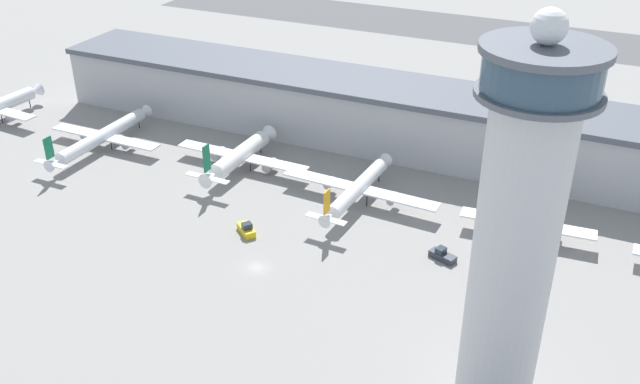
{
  "coord_description": "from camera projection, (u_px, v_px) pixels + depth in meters",
  "views": [
    {
      "loc": [
        65.0,
        -109.46,
        88.81
      ],
      "look_at": [
        3.79,
        24.87,
        7.0
      ],
      "focal_mm": 40.0,
      "sensor_mm": 36.0,
      "label": 1
    }
  ],
  "objects": [
    {
      "name": "ground_plane",
      "position": [
        256.0,
        268.0,
        153.74
      ],
      "size": [
        1000.0,
        1000.0,
        0.0
      ],
      "primitive_type": "plane",
      "color": "gray"
    },
    {
      "name": "terminal_building",
      "position": [
        373.0,
        113.0,
        204.85
      ],
      "size": [
        200.85,
        25.0,
        18.8
      ],
      "color": "#B2B2B7",
      "rests_on": "ground"
    },
    {
      "name": "airplane_gate_charlie",
      "position": [
        240.0,
        155.0,
        192.62
      ],
      "size": [
        39.28,
        33.21,
        13.64
      ],
      "color": "white",
      "rests_on": "ground"
    },
    {
      "name": "service_truck_baggage",
      "position": [
        442.0,
        255.0,
        156.16
      ],
      "size": [
        6.53,
        4.36,
        2.69
      ],
      "color": "black",
      "rests_on": "ground"
    },
    {
      "name": "service_truck_catering",
      "position": [
        246.0,
        230.0,
        165.26
      ],
      "size": [
        6.25,
        5.67,
        3.05
      ],
      "color": "black",
      "rests_on": "ground"
    },
    {
      "name": "airplane_gate_delta",
      "position": [
        358.0,
        188.0,
        175.79
      ],
      "size": [
        41.41,
        36.33,
        12.02
      ],
      "color": "white",
      "rests_on": "ground"
    },
    {
      "name": "airplane_gate_bravo",
      "position": [
        102.0,
        136.0,
        204.19
      ],
      "size": [
        35.97,
        42.31,
        11.76
      ],
      "color": "silver",
      "rests_on": "ground"
    },
    {
      "name": "runway_strip",
      "position": [
        476.0,
        30.0,
        310.86
      ],
      "size": [
        301.27,
        44.0,
        0.01
      ],
      "primitive_type": "cube",
      "color": "#515154",
      "rests_on": "ground"
    },
    {
      "name": "airplane_gate_echo",
      "position": [
        527.0,
        223.0,
        161.19
      ],
      "size": [
        30.44,
        36.92,
        13.54
      ],
      "color": "white",
      "rests_on": "ground"
    },
    {
      "name": "control_tower",
      "position": [
        515.0,
        245.0,
        100.49
      ],
      "size": [
        16.33,
        16.33,
        67.12
      ],
      "color": "silver",
      "rests_on": "ground"
    }
  ]
}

